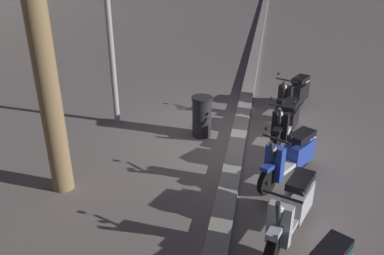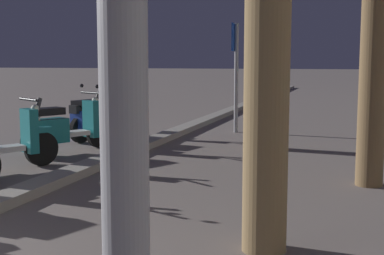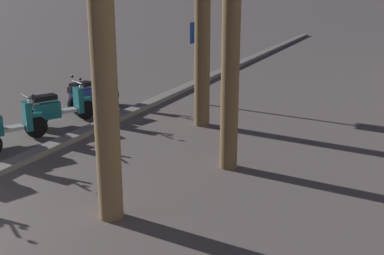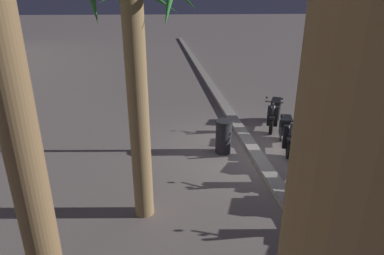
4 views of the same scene
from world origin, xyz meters
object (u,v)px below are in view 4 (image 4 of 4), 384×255
at_px(street_lamp, 137,12).
at_px(litter_bin, 224,136).
at_px(scooter_blue_mid_rear, 314,157).
at_px(scooter_silver_second_in_line, 350,195).
at_px(palm_tree_near_sign, 133,17).
at_px(scooter_black_far_back, 287,133).
at_px(scooter_black_lead_nearest, 274,113).

bearing_deg(street_lamp, litter_bin, -98.43).
xyz_separation_m(scooter_blue_mid_rear, street_lamp, (1.75, 4.17, 3.32)).
height_order(scooter_silver_second_in_line, palm_tree_near_sign, palm_tree_near_sign).
distance_m(scooter_black_far_back, palm_tree_near_sign, 5.93).
relative_size(litter_bin, street_lamp, 0.16).
distance_m(scooter_silver_second_in_line, scooter_blue_mid_rear, 1.69).
distance_m(scooter_black_far_back, scooter_black_lead_nearest, 1.76).
xyz_separation_m(scooter_blue_mid_rear, palm_tree_near_sign, (-1.20, 4.09, 3.32)).
xyz_separation_m(scooter_silver_second_in_line, scooter_black_lead_nearest, (5.06, -0.22, -0.00)).
relative_size(scooter_silver_second_in_line, scooter_black_far_back, 0.95).
relative_size(scooter_blue_mid_rear, scooter_black_lead_nearest, 0.92).
height_order(scooter_black_lead_nearest, street_lamp, street_lamp).
relative_size(scooter_black_lead_nearest, palm_tree_near_sign, 0.34).
bearing_deg(scooter_silver_second_in_line, scooter_black_far_back, 0.40).
height_order(scooter_black_far_back, street_lamp, street_lamp).
bearing_deg(litter_bin, scooter_black_lead_nearest, -47.87).
distance_m(litter_bin, street_lamp, 3.96).
xyz_separation_m(scooter_black_far_back, street_lamp, (0.13, 4.10, 3.32)).
xyz_separation_m(scooter_black_far_back, litter_bin, (-0.19, 1.90, 0.04)).
xyz_separation_m(scooter_black_lead_nearest, palm_tree_near_sign, (-4.57, 4.26, 3.31)).
bearing_deg(scooter_blue_mid_rear, litter_bin, 54.06).
height_order(scooter_blue_mid_rear, scooter_black_far_back, same).
bearing_deg(litter_bin, palm_tree_near_sign, 141.17).
bearing_deg(scooter_black_far_back, scooter_silver_second_in_line, -179.60).
bearing_deg(palm_tree_near_sign, scooter_black_far_back, -54.90).
height_order(scooter_blue_mid_rear, litter_bin, scooter_blue_mid_rear).
bearing_deg(street_lamp, palm_tree_near_sign, -178.39).
bearing_deg(scooter_silver_second_in_line, palm_tree_near_sign, 83.19).
height_order(scooter_blue_mid_rear, street_lamp, street_lamp).
xyz_separation_m(litter_bin, street_lamp, (0.33, 2.20, 3.28)).
xyz_separation_m(scooter_black_far_back, palm_tree_near_sign, (-2.83, 4.02, 3.33)).
height_order(palm_tree_near_sign, street_lamp, street_lamp).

